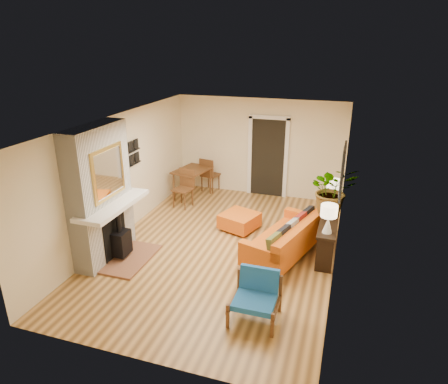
{
  "coord_description": "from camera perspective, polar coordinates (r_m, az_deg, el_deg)",
  "views": [
    {
      "loc": [
        2.29,
        -6.87,
        4.02
      ],
      "look_at": [
        0.0,
        0.2,
        1.15
      ],
      "focal_mm": 32.0,
      "sensor_mm": 36.0,
      "label": 1
    }
  ],
  "objects": [
    {
      "name": "fireplace",
      "position": [
        7.79,
        -16.98,
        -0.77
      ],
      "size": [
        1.09,
        1.68,
        2.6
      ],
      "color": "white",
      "rests_on": "ground"
    },
    {
      "name": "console_table",
      "position": [
        8.18,
        14.75,
        -4.52
      ],
      "size": [
        0.34,
        1.85,
        0.72
      ],
      "color": "black",
      "rests_on": "ground"
    },
    {
      "name": "houseplant",
      "position": [
        8.16,
        15.22,
        0.32
      ],
      "size": [
        1.12,
        1.05,
        1.0
      ],
      "primitive_type": "imported",
      "rotation": [
        0.0,
        0.0,
        0.36
      ],
      "color": "#1E5919",
      "rests_on": "console_table"
    },
    {
      "name": "ottoman",
      "position": [
        8.95,
        2.22,
        -4.07
      ],
      "size": [
        0.93,
        0.93,
        0.37
      ],
      "color": "silver",
      "rests_on": "ground"
    },
    {
      "name": "sofa",
      "position": [
        7.94,
        9.04,
        -6.72
      ],
      "size": [
        1.41,
        2.16,
        0.79
      ],
      "color": "silver",
      "rests_on": "ground"
    },
    {
      "name": "room_shell",
      "position": [
        10.05,
        7.61,
        4.86
      ],
      "size": [
        6.5,
        6.5,
        6.5
      ],
      "color": "tan",
      "rests_on": "ground"
    },
    {
      "name": "blue_chair",
      "position": [
        6.27,
        4.66,
        -14.22
      ],
      "size": [
        0.72,
        0.7,
        0.75
      ],
      "color": "brown",
      "rests_on": "ground"
    },
    {
      "name": "lamp_near",
      "position": [
        7.37,
        14.72,
        -3.26
      ],
      "size": [
        0.3,
        0.3,
        0.54
      ],
      "color": "white",
      "rests_on": "console_table"
    },
    {
      "name": "dining_table",
      "position": [
        10.59,
        -4.22,
        2.38
      ],
      "size": [
        1.0,
        1.82,
        0.96
      ],
      "color": "brown",
      "rests_on": "ground"
    },
    {
      "name": "lamp_far",
      "position": [
        8.7,
        15.4,
        0.44
      ],
      "size": [
        0.3,
        0.3,
        0.54
      ],
      "color": "white",
      "rests_on": "console_table"
    }
  ]
}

